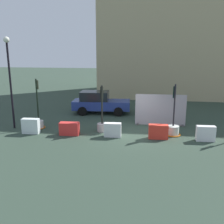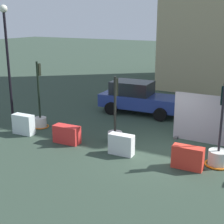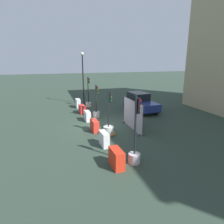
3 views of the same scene
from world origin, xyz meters
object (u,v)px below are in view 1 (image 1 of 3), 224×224
Objects in this scene: traffic_light_0 at (39,120)px; construction_barrier_2 at (113,130)px; traffic_light_1 at (102,122)px; street_lamp_post at (9,70)px; construction_barrier_1 at (69,129)px; construction_barrier_4 at (206,133)px; construction_barrier_0 at (31,126)px; traffic_light_2 at (173,128)px; construction_barrier_3 at (158,132)px; car_blue_estate at (100,102)px.

traffic_light_0 is 3.21× the size of construction_barrier_2.
traffic_light_1 is 6.59m from street_lamp_post.
construction_barrier_4 is at bearing 0.32° from construction_barrier_1.
street_lamp_post is (-5.79, -0.12, 3.16)m from traffic_light_1.
construction_barrier_0 is at bearing -90.41° from traffic_light_0.
construction_barrier_2 is at bearing -167.15° from traffic_light_2.
construction_barrier_0 is at bearing -179.27° from construction_barrier_3.
traffic_light_0 is at bearing 155.46° from construction_barrier_1.
street_lamp_post is at bearing 172.79° from construction_barrier_2.
construction_barrier_0 is at bearing -178.90° from construction_barrier_1.
traffic_light_2 is 0.53× the size of street_lamp_post.
traffic_light_2 reaches higher than construction_barrier_0.
construction_barrier_1 is at bearing -24.54° from traffic_light_0.
traffic_light_0 is 3.12× the size of construction_barrier_4.
traffic_light_2 is 6.16m from construction_barrier_1.
traffic_light_2 is 1.87m from construction_barrier_4.
traffic_light_0 is 0.69× the size of car_blue_estate.
street_lamp_post reaches higher than construction_barrier_2.
construction_barrier_1 is at bearing -12.13° from street_lamp_post.
traffic_light_0 reaches higher than construction_barrier_4.
car_blue_estate reaches higher than construction_barrier_1.
traffic_light_2 reaches higher than construction_barrier_3.
traffic_light_0 is 0.56× the size of street_lamp_post.
traffic_light_0 is at bearing 174.13° from construction_barrier_4.
construction_barrier_1 is (2.40, 0.05, -0.08)m from construction_barrier_0.
construction_barrier_0 is 10.21m from construction_barrier_4.
street_lamp_post reaches higher than construction_barrier_3.
traffic_light_2 is at bearing 12.85° from construction_barrier_2.
traffic_light_2 reaches higher than construction_barrier_1.
traffic_light_2 is 3.05× the size of construction_barrier_2.
construction_barrier_2 is at bearing 0.80° from construction_barrier_0.
traffic_light_0 is at bearing 8.56° from street_lamp_post.
construction_barrier_1 is at bearing -179.45° from construction_barrier_3.
car_blue_estate is at bearing 128.48° from construction_barrier_3.
construction_barrier_0 is at bearing -179.20° from construction_barrier_2.
construction_barrier_4 is (7.80, 0.04, 0.05)m from construction_barrier_1.
street_lamp_post is at bearing 175.00° from construction_barrier_3.
construction_barrier_4 is at bearing -0.15° from construction_barrier_3.
traffic_light_2 is at bearing 155.32° from construction_barrier_4.
construction_barrier_2 is 2.62m from construction_barrier_3.
construction_barrier_4 reaches higher than construction_barrier_2.
construction_barrier_2 is (5.00, 0.07, -0.05)m from construction_barrier_0.
car_blue_estate is at bearing 137.88° from traffic_light_2.
construction_barrier_4 is at bearing -38.56° from car_blue_estate.
traffic_light_0 reaches higher than construction_barrier_2.
street_lamp_post reaches higher than car_blue_estate.
traffic_light_2 is at bearing 7.68° from construction_barrier_1.
construction_barrier_3 is (7.62, 0.10, -0.05)m from construction_barrier_0.
construction_barrier_2 is at bearing -12.09° from traffic_light_0.
construction_barrier_1 is (2.39, -1.09, -0.14)m from traffic_light_0.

